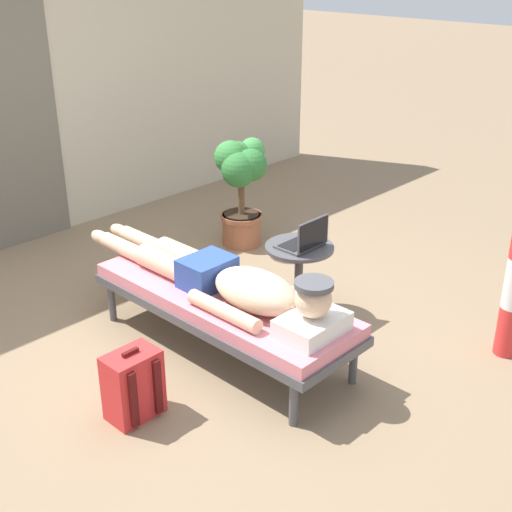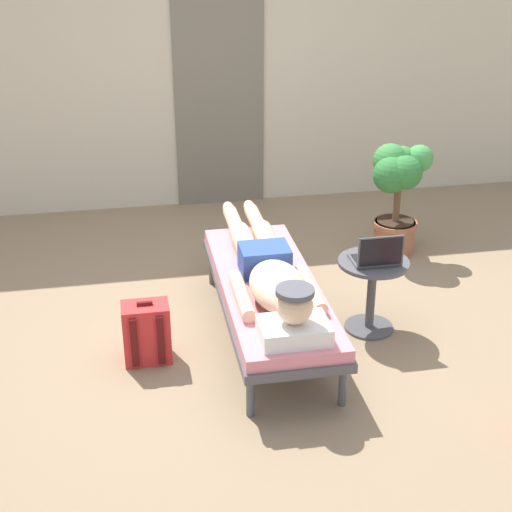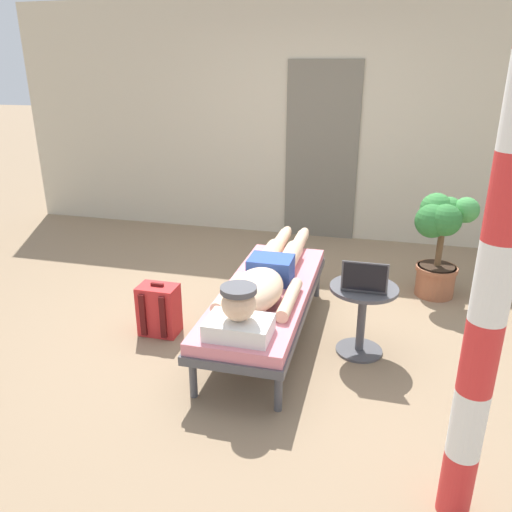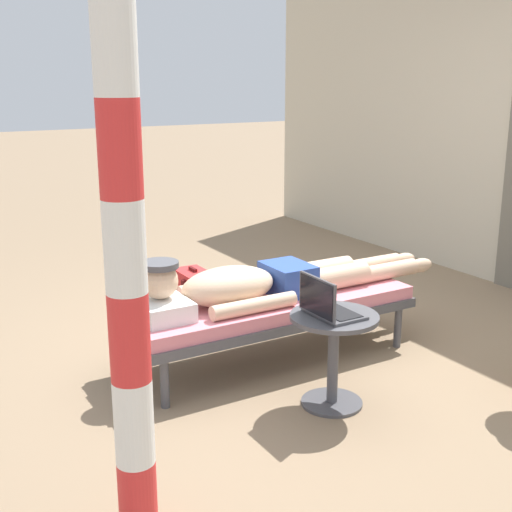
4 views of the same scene
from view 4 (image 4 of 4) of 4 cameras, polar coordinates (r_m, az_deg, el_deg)
ground_plane at (r=4.48m, az=2.97°, el=-8.18°), size 40.00×40.00×0.00m
lounge_chair at (r=4.26m, az=1.14°, el=-4.37°), size 0.65×1.88×0.42m
person_reclining at (r=4.18m, az=0.43°, el=-2.27°), size 0.53×2.17×0.33m
side_table at (r=3.70m, az=6.57°, el=-7.41°), size 0.48×0.48×0.52m
laptop at (r=3.59m, az=6.02°, el=-4.24°), size 0.31×0.24×0.23m
backpack at (r=4.94m, az=-5.25°, el=-3.53°), size 0.30×0.26×0.42m
porch_post at (r=2.39m, az=-11.04°, el=0.79°), size 0.15×0.15×2.37m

